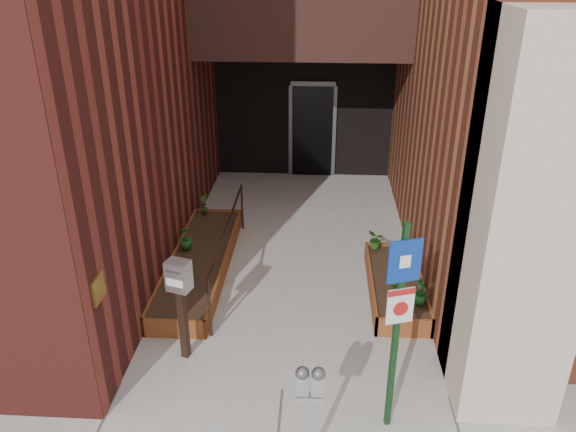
# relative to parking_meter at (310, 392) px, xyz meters

# --- Properties ---
(ground) EXTENTS (80.00, 80.00, 0.00)m
(ground) POSITION_rel_parking_meter_xyz_m (-0.34, 1.10, -1.00)
(ground) COLOR #9E9991
(ground) RESTS_ON ground
(planter_left) EXTENTS (0.90, 3.60, 0.30)m
(planter_left) POSITION_rel_parking_meter_xyz_m (-1.89, 3.80, -0.87)
(planter_left) COLOR brown
(planter_left) RESTS_ON ground
(planter_right) EXTENTS (0.80, 2.20, 0.30)m
(planter_right) POSITION_rel_parking_meter_xyz_m (1.26, 3.30, -0.87)
(planter_right) COLOR brown
(planter_right) RESTS_ON ground
(handrail) EXTENTS (0.04, 3.34, 0.90)m
(handrail) POSITION_rel_parking_meter_xyz_m (-1.39, 3.75, -0.26)
(handrail) COLOR black
(handrail) RESTS_ON ground
(parking_meter) EXTENTS (0.29, 0.13, 1.29)m
(parking_meter) POSITION_rel_parking_meter_xyz_m (0.00, 0.00, 0.00)
(parking_meter) COLOR #A7A7AA
(parking_meter) RESTS_ON ground
(sign_post) EXTENTS (0.34, 0.13, 2.53)m
(sign_post) POSITION_rel_parking_meter_xyz_m (0.87, 0.62, 0.55)
(sign_post) COLOR #123215
(sign_post) RESTS_ON ground
(payment_dropbox) EXTENTS (0.33, 0.28, 1.43)m
(payment_dropbox) POSITION_rel_parking_meter_xyz_m (-1.65, 1.65, 0.03)
(payment_dropbox) COLOR black
(payment_dropbox) RESTS_ON ground
(shrub_left_a) EXTENTS (0.43, 0.43, 0.35)m
(shrub_left_a) POSITION_rel_parking_meter_xyz_m (-1.94, 2.92, -0.53)
(shrub_left_a) COLOR #245819
(shrub_left_a) RESTS_ON planter_left
(shrub_left_b) EXTENTS (0.21, 0.21, 0.34)m
(shrub_left_b) POSITION_rel_parking_meter_xyz_m (-1.84, 2.88, -0.53)
(shrub_left_b) COLOR #1E5016
(shrub_left_b) RESTS_ON planter_left
(shrub_left_c) EXTENTS (0.24, 0.24, 0.39)m
(shrub_left_c) POSITION_rel_parking_meter_xyz_m (-2.16, 4.02, -0.51)
(shrub_left_c) COLOR #1C5518
(shrub_left_c) RESTS_ON planter_left
(shrub_left_d) EXTENTS (0.28, 0.28, 0.38)m
(shrub_left_d) POSITION_rel_parking_meter_xyz_m (-2.11, 5.40, -0.51)
(shrub_left_d) COLOR #225718
(shrub_left_d) RESTS_ON planter_left
(shrub_right_a) EXTENTS (0.26, 0.26, 0.37)m
(shrub_right_a) POSITION_rel_parking_meter_xyz_m (1.51, 2.62, -0.52)
(shrub_right_a) COLOR #19591F
(shrub_right_a) RESTS_ON planter_right
(shrub_right_b) EXTENTS (0.23, 0.23, 0.31)m
(shrub_right_b) POSITION_rel_parking_meter_xyz_m (1.19, 3.02, -0.55)
(shrub_right_b) COLOR #1C5017
(shrub_right_b) RESTS_ON planter_right
(shrub_right_c) EXTENTS (0.30, 0.30, 0.32)m
(shrub_right_c) POSITION_rel_parking_meter_xyz_m (1.01, 4.20, -0.54)
(shrub_right_c) COLOR #235016
(shrub_right_c) RESTS_ON planter_right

